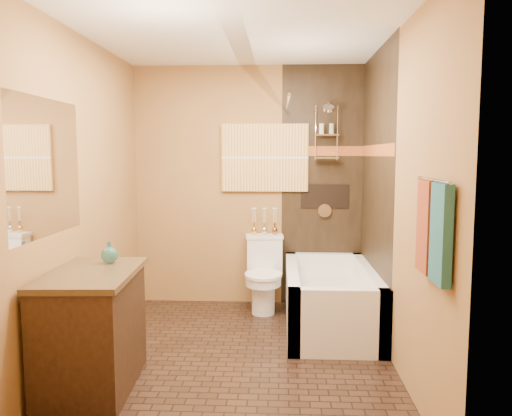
# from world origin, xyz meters

# --- Properties ---
(floor) EXTENTS (3.00, 3.00, 0.00)m
(floor) POSITION_xyz_m (0.00, 0.00, 0.00)
(floor) COLOR black
(floor) RESTS_ON ground
(wall_left) EXTENTS (0.02, 3.00, 2.50)m
(wall_left) POSITION_xyz_m (-1.20, 0.00, 1.25)
(wall_left) COLOR #A3723F
(wall_left) RESTS_ON floor
(wall_right) EXTENTS (0.02, 3.00, 2.50)m
(wall_right) POSITION_xyz_m (1.20, 0.00, 1.25)
(wall_right) COLOR #A3723F
(wall_right) RESTS_ON floor
(wall_back) EXTENTS (2.40, 0.02, 2.50)m
(wall_back) POSITION_xyz_m (0.00, 1.50, 1.25)
(wall_back) COLOR #A3723F
(wall_back) RESTS_ON floor
(wall_front) EXTENTS (2.40, 0.02, 2.50)m
(wall_front) POSITION_xyz_m (0.00, -1.50, 1.25)
(wall_front) COLOR #A3723F
(wall_front) RESTS_ON floor
(ceiling) EXTENTS (3.00, 3.00, 0.00)m
(ceiling) POSITION_xyz_m (0.00, 0.00, 2.50)
(ceiling) COLOR silver
(ceiling) RESTS_ON wall_back
(alcove_tile_back) EXTENTS (0.85, 0.01, 2.50)m
(alcove_tile_back) POSITION_xyz_m (0.78, 1.49, 1.25)
(alcove_tile_back) COLOR black
(alcove_tile_back) RESTS_ON wall_back
(alcove_tile_right) EXTENTS (0.01, 1.50, 2.50)m
(alcove_tile_right) POSITION_xyz_m (1.19, 0.75, 1.25)
(alcove_tile_right) COLOR black
(alcove_tile_right) RESTS_ON wall_right
(mosaic_band_back) EXTENTS (0.85, 0.01, 0.10)m
(mosaic_band_back) POSITION_xyz_m (0.78, 1.48, 1.62)
(mosaic_band_back) COLOR #97361B
(mosaic_band_back) RESTS_ON alcove_tile_back
(mosaic_band_right) EXTENTS (0.01, 1.50, 0.10)m
(mosaic_band_right) POSITION_xyz_m (1.18, 0.75, 1.62)
(mosaic_band_right) COLOR #97361B
(mosaic_band_right) RESTS_ON alcove_tile_right
(alcove_niche) EXTENTS (0.50, 0.01, 0.25)m
(alcove_niche) POSITION_xyz_m (0.80, 1.48, 1.15)
(alcove_niche) COLOR black
(alcove_niche) RESTS_ON alcove_tile_back
(shower_fixtures) EXTENTS (0.24, 0.33, 1.16)m
(shower_fixtures) POSITION_xyz_m (0.80, 1.38, 1.67)
(shower_fixtures) COLOR silver
(shower_fixtures) RESTS_ON floor
(curtain_rod) EXTENTS (0.03, 1.55, 0.03)m
(curtain_rod) POSITION_xyz_m (0.40, 0.75, 2.02)
(curtain_rod) COLOR silver
(curtain_rod) RESTS_ON wall_back
(towel_bar) EXTENTS (0.02, 0.55, 0.02)m
(towel_bar) POSITION_xyz_m (1.15, -1.05, 1.45)
(towel_bar) COLOR silver
(towel_bar) RESTS_ON wall_right
(towel_teal) EXTENTS (0.05, 0.22, 0.52)m
(towel_teal) POSITION_xyz_m (1.16, -1.18, 1.18)
(towel_teal) COLOR #1E5164
(towel_teal) RESTS_ON towel_bar
(towel_rust) EXTENTS (0.05, 0.22, 0.52)m
(towel_rust) POSITION_xyz_m (1.16, -0.92, 1.18)
(towel_rust) COLOR maroon
(towel_rust) RESTS_ON towel_bar
(sunset_painting) EXTENTS (0.90, 0.04, 0.70)m
(sunset_painting) POSITION_xyz_m (0.17, 1.48, 1.55)
(sunset_painting) COLOR gold
(sunset_painting) RESTS_ON wall_back
(vanity_mirror) EXTENTS (0.01, 1.00, 0.90)m
(vanity_mirror) POSITION_xyz_m (-1.19, -0.55, 1.50)
(vanity_mirror) COLOR white
(vanity_mirror) RESTS_ON wall_left
(bathtub) EXTENTS (0.80, 1.50, 0.55)m
(bathtub) POSITION_xyz_m (0.80, 0.75, 0.22)
(bathtub) COLOR white
(bathtub) RESTS_ON floor
(toilet) EXTENTS (0.40, 0.58, 0.75)m
(toilet) POSITION_xyz_m (0.17, 1.22, 0.38)
(toilet) COLOR white
(toilet) RESTS_ON floor
(vanity) EXTENTS (0.62, 0.95, 0.81)m
(vanity) POSITION_xyz_m (-0.92, -0.55, 0.41)
(vanity) COLOR black
(vanity) RESTS_ON floor
(teal_bottle) EXTENTS (0.16, 0.16, 0.19)m
(teal_bottle) POSITION_xyz_m (-0.87, -0.31, 0.89)
(teal_bottle) COLOR #236A62
(teal_bottle) RESTS_ON vanity
(bud_vases) EXTENTS (0.27, 0.06, 0.27)m
(bud_vases) POSITION_xyz_m (0.17, 1.39, 0.90)
(bud_vases) COLOR gold
(bud_vases) RESTS_ON toilet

